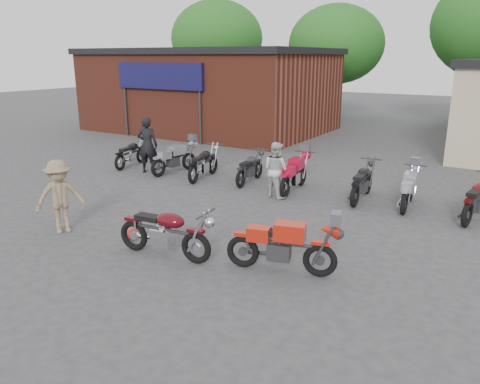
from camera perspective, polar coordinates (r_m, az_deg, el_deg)
The scene contains 18 objects.
ground at distance 10.10m, azimuth -7.37°, elevation -6.55°, with size 90.00×90.00×0.00m, color #37373A.
brick_building at distance 25.99m, azimuth -3.61°, elevation 12.04°, with size 12.00×8.00×4.00m, color maroon.
tree_0 at distance 35.34m, azimuth -2.81°, elevation 16.57°, with size 6.56×6.56×8.20m, color #165518, non-canonical shape.
tree_1 at distance 31.17m, azimuth 11.53°, elevation 15.58°, with size 5.92×5.92×7.40m, color #165518, non-canonical shape.
vintage_motorcycle at distance 9.40m, azimuth -9.10°, elevation -4.48°, with size 2.06×0.68×1.19m, color #4B0910, non-canonical shape.
sportbike at distance 8.68m, azimuth 5.28°, elevation -6.19°, with size 2.01×0.66×1.17m, color red, non-canonical shape.
helmet at distance 10.62m, azimuth -13.02°, elevation -4.96°, with size 0.27×0.27×0.25m, color red.
person_dark at distance 16.37m, azimuth -11.21°, elevation 5.65°, with size 0.70×0.46×1.93m, color black.
person_light at distance 13.26m, azimuth 4.38°, elevation 2.72°, with size 0.78×0.60×1.60m, color beige.
person_tan at distance 11.28m, azimuth -21.08°, elevation -0.52°, with size 1.09×0.63×1.69m, color #867053.
row_bike_0 at distance 17.52m, azimuth -13.13°, elevation 4.77°, with size 1.83×0.60×1.06m, color black, non-canonical shape.
row_bike_1 at distance 16.25m, azimuth -7.98°, elevation 4.29°, with size 1.95×0.64×1.13m, color gray, non-canonical shape.
row_bike_2 at distance 15.39m, azimuth -4.44°, elevation 3.72°, with size 1.95×0.64×1.13m, color black, non-canonical shape.
row_bike_3 at distance 14.82m, azimuth 1.25°, elevation 3.13°, with size 1.81×0.60×1.05m, color #252527, non-canonical shape.
row_bike_4 at distance 13.93m, azimuth 6.66°, elevation 2.43°, with size 2.03×0.67×1.18m, color red, non-canonical shape.
row_bike_5 at distance 13.44m, azimuth 14.72°, elevation 1.40°, with size 1.97×0.65×1.14m, color black, non-canonical shape.
row_bike_6 at distance 13.16m, azimuth 19.96°, elevation 0.55°, with size 1.89×0.63×1.10m, color #92939F, non-canonical shape.
row_bike_7 at distance 12.83m, azimuth 26.99°, elevation -0.53°, with size 1.99×0.66×1.15m, color #4F090B, non-canonical shape.
Camera 1 is at (5.94, -7.18, 3.89)m, focal length 35.00 mm.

